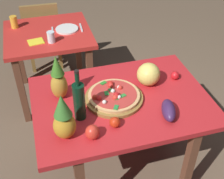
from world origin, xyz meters
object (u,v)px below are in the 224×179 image
Objects in this scene: pizza at (114,95)px; drinking_glass_water at (51,37)px; display_table at (121,109)px; tomato_beside_pepper at (115,122)px; fork_utensil at (53,31)px; melon at (148,74)px; dining_chair at (42,31)px; eggplant at (169,110)px; background_table at (49,45)px; napkin_folded at (36,42)px; pineapple_left at (64,119)px; drinking_glass_juice at (14,22)px; bell_pepper at (92,132)px; wine_bottle at (79,101)px; tomato_near_board at (175,75)px; pineapple_right at (58,80)px; knife_utensil at (81,28)px; pizza_board at (114,98)px.

drinking_glass_water is (-0.32, 0.93, 0.01)m from pizza.
display_table is 17.59× the size of tomato_beside_pepper.
pizza is 0.26m from tomato_beside_pepper.
melon is at bearing -55.19° from fork_utensil.
dining_chair is 2.12m from eggplant.
melon is (0.63, -1.03, 0.22)m from background_table.
background_table is at bearing 52.12° from napkin_folded.
pineapple_left is 1.59m from drinking_glass_juice.
fork_utensil is (0.03, 0.20, -0.05)m from drinking_glass_water.
pizza is at bearing 104.53° from dining_chair.
drinking_glass_water reaches higher than bell_pepper.
eggplant is (0.56, -0.14, -0.10)m from wine_bottle.
fork_utensil is at bearing 106.51° from display_table.
wine_bottle reaches higher than dining_chair.
drinking_glass_water reaches higher than tomato_near_board.
knife_utensil is at bearing 70.99° from pineapple_right.
pineapple_left is 4.96× the size of tomato_near_board.
tomato_near_board is at bearing -46.69° from fork_utensil.
tomato_beside_pepper is 0.59× the size of drinking_glass_juice.
pizza is (0.37, -1.74, 0.33)m from dining_chair.
pizza_board is 2.90× the size of napkin_folded.
fork_utensil is (-0.03, 1.25, -0.14)m from wine_bottle.
melon is at bearing 19.85° from pizza_board.
display_table is 3.87× the size of pineapple_left.
knife_utensil is at bearing 19.64° from napkin_folded.
pizza is 2.00× the size of knife_utensil.
eggplant reaches higher than pizza_board.
drinking_glass_juice reaches higher than knife_utensil.
tomato_beside_pepper is (0.29, -0.38, -0.12)m from pineapple_right.
pizza_board is at bearing -20.10° from pineapple_right.
pizza is at bearing 54.27° from bell_pepper.
drinking_glass_water is at bearing 109.01° from pizza_board.
drinking_glass_water is at bearing -143.51° from knife_utensil.
display_table is 12.85× the size of bell_pepper.
knife_utensil is (0.31, 0.20, -0.05)m from drinking_glass_water.
dining_chair is 2.04m from tomato_beside_pepper.
drinking_glass_juice reaches higher than display_table.
pineapple_left is 3.11× the size of drinking_glass_water.
wine_bottle is 1.28m from knife_utensil.
tomato_near_board is 0.36× the size of knife_utensil.
napkin_folded is (-0.11, 0.84, -0.15)m from pineapple_right.
background_table is 2.28× the size of pizza.
knife_utensil reaches higher than background_table.
drinking_glass_juice reaches higher than napkin_folded.
wine_bottle is at bearing 49.55° from pineapple_left.
tomato_near_board is at bearing 29.29° from bell_pepper.
tomato_near_board is 1.30m from napkin_folded.
napkin_folded is at bearing -156.66° from knife_utensil.
pineapple_left is 2.68× the size of drinking_glass_juice.
drinking_glass_water is at bearing 111.53° from display_table.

